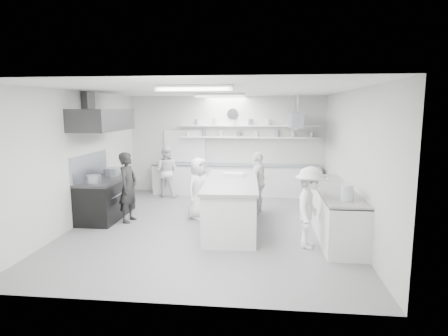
# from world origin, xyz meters

# --- Properties ---
(floor) EXTENTS (6.00, 7.00, 0.02)m
(floor) POSITION_xyz_m (0.00, 0.00, -0.01)
(floor) COLOR gray
(floor) RESTS_ON ground
(ceiling) EXTENTS (6.00, 7.00, 0.02)m
(ceiling) POSITION_xyz_m (0.00, 0.00, 3.01)
(ceiling) COLOR white
(ceiling) RESTS_ON wall_back
(wall_back) EXTENTS (6.00, 0.04, 3.00)m
(wall_back) POSITION_xyz_m (0.00, 3.50, 1.50)
(wall_back) COLOR silver
(wall_back) RESTS_ON floor
(wall_front) EXTENTS (6.00, 0.04, 3.00)m
(wall_front) POSITION_xyz_m (0.00, -3.50, 1.50)
(wall_front) COLOR silver
(wall_front) RESTS_ON floor
(wall_left) EXTENTS (0.04, 7.00, 3.00)m
(wall_left) POSITION_xyz_m (-3.00, 0.00, 1.50)
(wall_left) COLOR silver
(wall_left) RESTS_ON floor
(wall_right) EXTENTS (0.04, 7.00, 3.00)m
(wall_right) POSITION_xyz_m (3.00, 0.00, 1.50)
(wall_right) COLOR silver
(wall_right) RESTS_ON floor
(stove) EXTENTS (0.80, 1.80, 0.90)m
(stove) POSITION_xyz_m (-2.60, 0.40, 0.45)
(stove) COLOR black
(stove) RESTS_ON floor
(exhaust_hood) EXTENTS (0.85, 2.00, 0.50)m
(exhaust_hood) POSITION_xyz_m (-2.60, 0.40, 2.35)
(exhaust_hood) COLOR #39383A
(exhaust_hood) RESTS_ON wall_left
(back_counter) EXTENTS (5.00, 0.60, 0.92)m
(back_counter) POSITION_xyz_m (0.30, 3.20, 0.46)
(back_counter) COLOR white
(back_counter) RESTS_ON floor
(shelf_lower) EXTENTS (4.20, 0.26, 0.04)m
(shelf_lower) POSITION_xyz_m (0.70, 3.37, 1.75)
(shelf_lower) COLOR white
(shelf_lower) RESTS_ON wall_back
(shelf_upper) EXTENTS (4.20, 0.26, 0.04)m
(shelf_upper) POSITION_xyz_m (0.70, 3.37, 2.10)
(shelf_upper) COLOR white
(shelf_upper) RESTS_ON wall_back
(pass_through_window) EXTENTS (1.30, 0.04, 1.00)m
(pass_through_window) POSITION_xyz_m (-1.30, 3.48, 1.45)
(pass_through_window) COLOR black
(pass_through_window) RESTS_ON wall_back
(wall_clock) EXTENTS (0.32, 0.05, 0.32)m
(wall_clock) POSITION_xyz_m (0.20, 3.46, 2.45)
(wall_clock) COLOR white
(wall_clock) RESTS_ON wall_back
(right_counter) EXTENTS (0.74, 3.30, 0.94)m
(right_counter) POSITION_xyz_m (2.65, -0.20, 0.47)
(right_counter) COLOR white
(right_counter) RESTS_ON floor
(pot_rack) EXTENTS (0.30, 1.60, 0.40)m
(pot_rack) POSITION_xyz_m (2.00, 2.40, 2.30)
(pot_rack) COLOR #9CA0AC
(pot_rack) RESTS_ON ceiling
(light_fixture_front) EXTENTS (1.30, 0.25, 0.10)m
(light_fixture_front) POSITION_xyz_m (0.00, -1.80, 2.94)
(light_fixture_front) COLOR white
(light_fixture_front) RESTS_ON ceiling
(light_fixture_rear) EXTENTS (1.30, 0.25, 0.10)m
(light_fixture_rear) POSITION_xyz_m (0.00, 1.80, 2.94)
(light_fixture_rear) COLOR white
(light_fixture_rear) RESTS_ON ceiling
(prep_island) EXTENTS (1.16, 2.82, 1.02)m
(prep_island) POSITION_xyz_m (0.47, -0.10, 0.51)
(prep_island) COLOR white
(prep_island) RESTS_ON floor
(stove_pot) EXTENTS (0.37, 0.37, 0.24)m
(stove_pot) POSITION_xyz_m (-2.60, 0.78, 1.03)
(stove_pot) COLOR #9CA0AC
(stove_pot) RESTS_ON stove
(cook_stove) EXTENTS (0.45, 0.63, 1.62)m
(cook_stove) POSITION_xyz_m (-1.94, 0.14, 0.81)
(cook_stove) COLOR black
(cook_stove) RESTS_ON floor
(cook_back) EXTENTS (0.79, 0.64, 1.53)m
(cook_back) POSITION_xyz_m (-1.73, 2.75, 0.76)
(cook_back) COLOR white
(cook_back) RESTS_ON floor
(cook_island_left) EXTENTS (0.77, 0.86, 1.47)m
(cook_island_left) POSITION_xyz_m (-0.37, 0.58, 0.73)
(cook_island_left) COLOR white
(cook_island_left) RESTS_ON floor
(cook_island_right) EXTENTS (0.63, 0.98, 1.56)m
(cook_island_right) POSITION_xyz_m (1.03, 1.24, 0.78)
(cook_island_right) COLOR white
(cook_island_right) RESTS_ON floor
(cook_right) EXTENTS (0.82, 1.12, 1.55)m
(cook_right) POSITION_xyz_m (2.04, -1.13, 0.78)
(cook_right) COLOR white
(cook_right) RESTS_ON floor
(bowl_island_a) EXTENTS (0.30, 0.30, 0.06)m
(bowl_island_a) POSITION_xyz_m (0.69, 0.70, 1.05)
(bowl_island_a) COLOR #9CA0AC
(bowl_island_a) RESTS_ON prep_island
(bowl_island_b) EXTENTS (0.21, 0.21, 0.06)m
(bowl_island_b) POSITION_xyz_m (0.72, 0.37, 1.05)
(bowl_island_b) COLOR white
(bowl_island_b) RESTS_ON prep_island
(bowl_right) EXTENTS (0.32, 0.32, 0.06)m
(bowl_right) POSITION_xyz_m (2.56, 0.71, 0.97)
(bowl_right) COLOR white
(bowl_right) RESTS_ON right_counter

